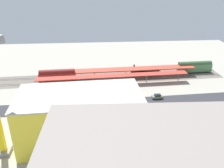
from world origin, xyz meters
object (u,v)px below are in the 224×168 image
(parked_car_0, at_px, (157,97))
(box_truck_1, at_px, (116,110))
(parked_car_2, at_px, (118,99))
(traffic_light, at_px, (133,99))
(parked_car_1, at_px, (139,97))
(locomotive, at_px, (146,70))
(street_tree_0, at_px, (137,98))
(parked_car_3, at_px, (100,99))
(platform_canopy_far, at_px, (126,69))
(freight_coach_far, at_px, (57,75))
(platform_canopy_near, at_px, (113,76))
(construction_building, at_px, (81,118))
(street_tree_1, at_px, (37,100))
(box_truck_0, at_px, (112,107))
(street_tree_2, at_px, (98,102))
(parked_car_4, at_px, (79,100))
(passenger_coach, at_px, (195,67))

(parked_car_0, xyz_separation_m, box_truck_1, (17.65, 10.42, 0.78))
(parked_car_2, xyz_separation_m, traffic_light, (-4.66, 7.97, 3.98))
(parked_car_1, bearing_deg, locomotive, -107.93)
(locomotive, height_order, parked_car_1, locomotive)
(locomotive, height_order, box_truck_1, locomotive)
(street_tree_0, bearing_deg, parked_car_3, -32.81)
(platform_canopy_far, height_order, freight_coach_far, freight_coach_far)
(platform_canopy_near, height_order, parked_car_3, platform_canopy_near)
(traffic_light, bearing_deg, street_tree_0, 168.61)
(platform_canopy_far, distance_m, parked_car_1, 23.06)
(parked_car_2, height_order, construction_building, construction_building)
(parked_car_3, height_order, street_tree_1, street_tree_1)
(construction_building, distance_m, box_truck_0, 19.44)
(box_truck_1, relative_size, street_tree_1, 1.07)
(platform_canopy_far, distance_m, street_tree_0, 31.58)
(parked_car_2, bearing_deg, locomotive, -122.22)
(parked_car_2, bearing_deg, parked_car_0, -179.13)
(parked_car_2, distance_m, street_tree_2, 12.33)
(parked_car_0, height_order, parked_car_3, parked_car_0)
(platform_canopy_near, distance_m, box_truck_0, 23.88)
(box_truck_1, bearing_deg, parked_car_4, -36.75)
(platform_canopy_far, bearing_deg, parked_car_3, 60.06)
(parked_car_2, relative_size, street_tree_2, 0.68)
(platform_canopy_far, xyz_separation_m, construction_building, (19.64, 46.88, 3.26))
(street_tree_1, xyz_separation_m, traffic_light, (-34.46, 0.77, -0.53))
(platform_canopy_far, xyz_separation_m, street_tree_1, (35.92, 30.56, 1.09))
(passenger_coach, xyz_separation_m, parked_car_4, (57.21, 26.70, -2.37))
(locomotive, xyz_separation_m, street_tree_2, (25.02, 35.31, 2.44))
(construction_building, relative_size, street_tree_1, 4.21)
(passenger_coach, height_order, parked_car_3, passenger_coach)
(freight_coach_far, xyz_separation_m, parked_car_0, (-42.17, 20.08, -2.41))
(street_tree_0, distance_m, street_tree_2, 14.00)
(street_tree_1, bearing_deg, box_truck_1, 173.95)
(platform_canopy_near, xyz_separation_m, street_tree_2, (7.53, 23.91, 0.07))
(freight_coach_far, relative_size, parked_car_0, 3.69)
(street_tree_0, bearing_deg, platform_canopy_far, -90.52)
(construction_building, height_order, box_truck_1, construction_building)
(street_tree_2, bearing_deg, traffic_light, -177.45)
(platform_canopy_near, relative_size, parked_car_0, 14.86)
(parked_car_1, bearing_deg, parked_car_0, 176.76)
(freight_coach_far, bearing_deg, traffic_light, 137.51)
(passenger_coach, xyz_separation_m, street_tree_1, (71.58, 33.97, 2.03))
(box_truck_0, height_order, street_tree_0, street_tree_0)
(construction_building, bearing_deg, parked_car_2, -122.50)
(locomotive, height_order, street_tree_2, street_tree_2)
(platform_canopy_far, bearing_deg, street_tree_0, 89.48)
(platform_canopy_far, bearing_deg, traffic_light, 87.33)
(locomotive, relative_size, street_tree_1, 1.89)
(platform_canopy_near, bearing_deg, parked_car_3, 66.46)
(parked_car_0, bearing_deg, street_tree_1, 9.24)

